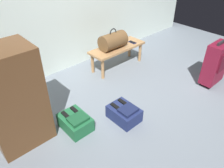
{
  "coord_description": "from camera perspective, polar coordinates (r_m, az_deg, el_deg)",
  "views": [
    {
      "loc": [
        -1.77,
        -1.38,
        1.9
      ],
      "look_at": [
        -0.15,
        0.39,
        0.25
      ],
      "focal_mm": 34.63,
      "sensor_mm": 36.0,
      "label": 1
    }
  ],
  "objects": [
    {
      "name": "backpack_navy",
      "position": [
        2.69,
        3.24,
        -7.69
      ],
      "size": [
        0.28,
        0.38,
        0.21
      ],
      "color": "navy",
      "rests_on": "ground"
    },
    {
      "name": "side_cabinet",
      "position": [
        2.38,
        -24.66,
        -3.73
      ],
      "size": [
        0.56,
        0.44,
        1.1
      ],
      "color": "brown",
      "rests_on": "ground"
    },
    {
      "name": "duffel_bag_brown",
      "position": [
        3.55,
        0.28,
        11.33
      ],
      "size": [
        0.44,
        0.26,
        0.34
      ],
      "color": "brown",
      "rests_on": "bench"
    },
    {
      "name": "suitcase_upright_burgundy",
      "position": [
        3.52,
        25.71,
        4.97
      ],
      "size": [
        0.39,
        0.23,
        0.7
      ],
      "color": "maroon",
      "rests_on": "ground"
    },
    {
      "name": "bench",
      "position": [
        3.69,
        1.44,
        9.05
      ],
      "size": [
        1.0,
        0.36,
        0.37
      ],
      "color": "#A87A4C",
      "rests_on": "ground"
    },
    {
      "name": "backpack_green",
      "position": [
        2.61,
        -9.63,
        -9.86
      ],
      "size": [
        0.28,
        0.38,
        0.21
      ],
      "color": "#1E6038",
      "rests_on": "ground"
    },
    {
      "name": "ground_plane",
      "position": [
        2.94,
        7.38,
        -6.08
      ],
      "size": [
        6.6,
        6.6,
        0.0
      ],
      "primitive_type": "plane",
      "color": "slate"
    },
    {
      "name": "cell_phone",
      "position": [
        3.83,
        5.39,
        10.91
      ],
      "size": [
        0.07,
        0.14,
        0.01
      ],
      "color": "#191E4C",
      "rests_on": "bench"
    }
  ]
}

